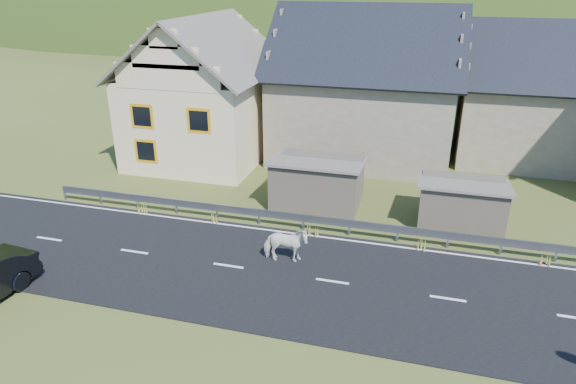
% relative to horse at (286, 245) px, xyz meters
% --- Properties ---
extents(ground, '(160.00, 160.00, 0.00)m').
position_rel_horse_xyz_m(ground, '(2.00, -0.89, -0.76)').
color(ground, '#333D18').
rests_on(ground, ground).
extents(road, '(60.00, 7.00, 0.04)m').
position_rel_horse_xyz_m(road, '(2.00, -0.89, -0.74)').
color(road, black).
rests_on(road, ground).
extents(lane_markings, '(60.00, 6.60, 0.01)m').
position_rel_horse_xyz_m(lane_markings, '(2.00, -0.89, -0.72)').
color(lane_markings, silver).
rests_on(lane_markings, road).
extents(guardrail, '(28.10, 0.09, 0.75)m').
position_rel_horse_xyz_m(guardrail, '(2.00, 2.80, -0.20)').
color(guardrail, '#93969B').
rests_on(guardrail, ground).
extents(shed_left, '(4.30, 3.30, 2.40)m').
position_rel_horse_xyz_m(shed_left, '(-0.00, 5.61, 0.34)').
color(shed_left, '#6C6050').
rests_on(shed_left, ground).
extents(shed_right, '(3.80, 2.90, 2.20)m').
position_rel_horse_xyz_m(shed_right, '(6.50, 5.11, 0.24)').
color(shed_right, '#6C6050').
rests_on(shed_right, ground).
extents(house_cream, '(7.80, 9.80, 8.30)m').
position_rel_horse_xyz_m(house_cream, '(-8.01, 11.11, 3.59)').
color(house_cream, beige).
rests_on(house_cream, ground).
extents(house_stone_a, '(10.80, 9.80, 8.90)m').
position_rel_horse_xyz_m(house_stone_a, '(1.00, 14.11, 3.87)').
color(house_stone_a, gray).
rests_on(house_stone_a, ground).
extents(house_stone_b, '(9.80, 8.80, 8.10)m').
position_rel_horse_xyz_m(house_stone_b, '(11.00, 16.11, 3.47)').
color(house_stone_b, gray).
rests_on(house_stone_b, ground).
extents(mountain, '(440.00, 280.00, 260.00)m').
position_rel_horse_xyz_m(mountain, '(7.00, 179.11, -20.76)').
color(mountain, '#243F15').
rests_on(mountain, ground).
extents(horse, '(1.05, 1.82, 1.45)m').
position_rel_horse_xyz_m(horse, '(0.00, 0.00, 0.00)').
color(horse, white).
rests_on(horse, road).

